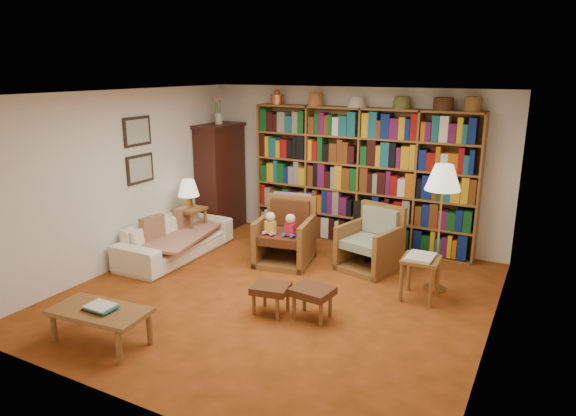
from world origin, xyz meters
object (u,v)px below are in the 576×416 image
Objects in this scene: armchair_leather at (288,235)px; footstool_a at (271,290)px; side_table_lamp at (190,218)px; armchair_sage at (371,244)px; wheelchair at (364,234)px; side_table_papers at (421,265)px; sofa at (176,238)px; footstool_b at (312,293)px; floor_lamp at (443,183)px; coffee_table at (100,313)px.

armchair_leather is 2.04× the size of footstool_a.
armchair_sage is (2.87, 0.48, -0.13)m from side_table_lamp.
side_table_lamp is 2.76m from wheelchair.
side_table_lamp is 1.11× the size of side_table_papers.
sofa is 2.84m from footstool_b.
armchair_leather is 2.02× the size of footstool_b.
sofa is at bearing -171.04° from floor_lamp.
side_table_lamp is 1.33× the size of footstool_a.
armchair_sage is at bearing 62.06° from coffee_table.
footstool_b is 0.45× the size of coffee_table.
side_table_papers is at bearing -10.83° from armchair_leather.
footstool_a is at bearing 49.12° from coffee_table.
side_table_papers is (3.76, -0.25, -0.03)m from side_table_lamp.
side_table_lamp is 0.69× the size of armchair_sage.
wheelchair is 1.72m from floor_lamp.
wheelchair is 2.24m from footstool_a.
armchair_leather is at bearing -163.74° from armchair_sage.
floor_lamp is 3.46× the size of footstool_a.
sofa is 1.85× the size of coffee_table.
armchair_leather is at bearing 179.37° from floor_lamp.
floor_lamp is at bearing 1.75° from side_table_lamp.
floor_lamp is at bearing 45.40° from footstool_a.
armchair_sage is 1.92× the size of footstool_a.
armchair_leather is at bearing 111.29° from footstool_a.
coffee_table is at bearing -138.19° from footstool_b.
footstool_a is at bearing -134.60° from floor_lamp.
armchair_sage is at bearing 74.07° from footstool_a.
wheelchair is at bearing 94.11° from footstool_b.
armchair_sage is 0.86× the size of coffee_table.
footstool_b is at bearing 13.08° from footstool_a.
footstool_a is 0.50m from footstool_b.
armchair_sage is 0.56× the size of floor_lamp.
floor_lamp reaches higher than wheelchair.
floor_lamp reaches higher than side_table_lamp.
floor_lamp is 2.48m from footstool_a.
coffee_table is (1.00, -2.39, 0.05)m from sofa.
armchair_sage is 1.90× the size of footstool_b.
footstool_b is at bearing -25.53° from side_table_lamp.
footstool_a is at bearing -32.01° from side_table_lamp.
armchair_leather is 1.06× the size of armchair_sage.
side_table_lamp is (-0.10, 0.48, 0.18)m from sofa.
armchair_leather is at bearing -146.86° from wheelchair.
side_table_lamp reaches higher than side_table_papers.
footstool_b is (-0.95, -1.09, -0.14)m from side_table_papers.
wheelchair reaches higher than footstool_a.
side_table_papers is (2.05, -0.39, 0.05)m from armchair_leather.
footstool_a is at bearing -98.51° from wheelchair.
side_table_papers is at bearing -42.61° from wheelchair.
side_table_lamp is 2.92m from armchair_sage.
armchair_sage reaches higher than footstool_a.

